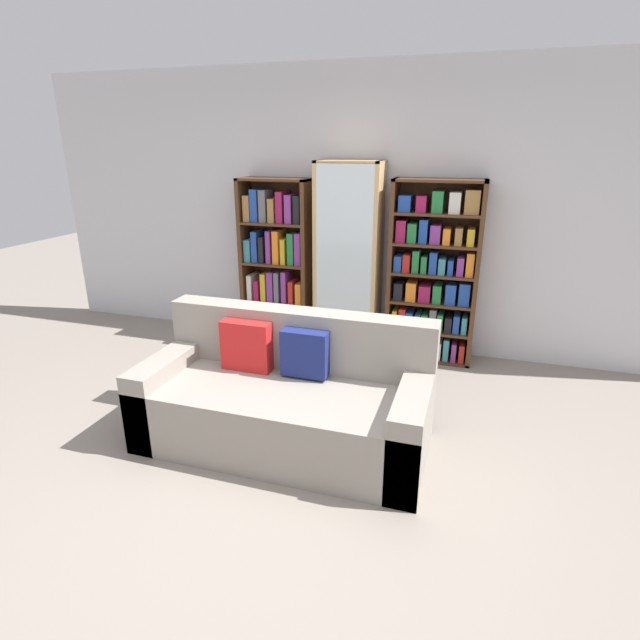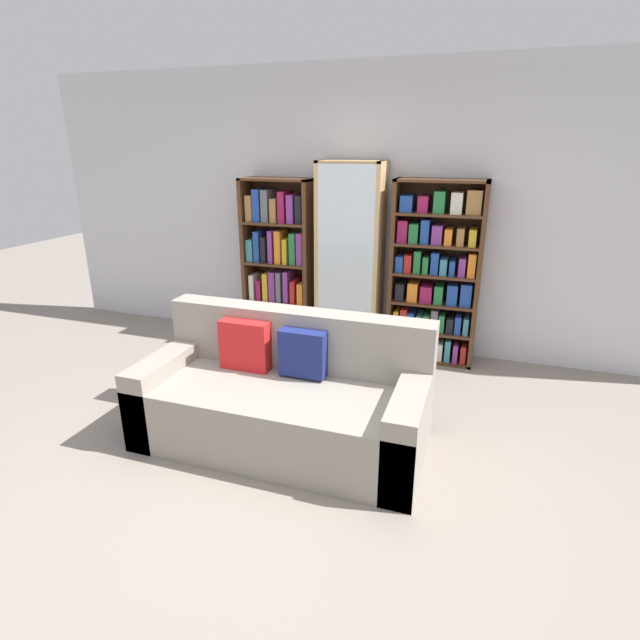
{
  "view_description": "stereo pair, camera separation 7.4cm",
  "coord_description": "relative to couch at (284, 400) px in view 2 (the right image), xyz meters",
  "views": [
    {
      "loc": [
        1.07,
        -2.32,
        1.98
      ],
      "look_at": [
        -0.1,
        1.37,
        0.61
      ],
      "focal_mm": 28.0,
      "sensor_mm": 36.0,
      "label": 1
    },
    {
      "loc": [
        1.14,
        -2.3,
        1.98
      ],
      "look_at": [
        -0.1,
        1.37,
        0.61
      ],
      "focal_mm": 28.0,
      "sensor_mm": 36.0,
      "label": 2
    }
  ],
  "objects": [
    {
      "name": "wall_back",
      "position": [
        0.08,
        1.99,
        1.04
      ],
      "size": [
        7.0,
        0.06,
        2.7
      ],
      "color": "silver",
      "rests_on": "ground"
    },
    {
      "name": "bookshelf_right",
      "position": [
        0.79,
        1.79,
        0.51
      ],
      "size": [
        0.82,
        0.32,
        1.69
      ],
      "color": "#4C2D19",
      "rests_on": "ground"
    },
    {
      "name": "display_cabinet",
      "position": [
        -0.02,
        1.77,
        0.61
      ],
      "size": [
        0.61,
        0.36,
        1.84
      ],
      "color": "tan",
      "rests_on": "ground"
    },
    {
      "name": "bookshelf_left",
      "position": [
        -0.78,
        1.78,
        0.5
      ],
      "size": [
        0.71,
        0.32,
        1.67
      ],
      "color": "#4C2D19",
      "rests_on": "ground"
    },
    {
      "name": "couch",
      "position": [
        0.0,
        0.0,
        0.0
      ],
      "size": [
        1.95,
        0.87,
        0.88
      ],
      "color": "gray",
      "rests_on": "ground"
    },
    {
      "name": "wine_bottle",
      "position": [
        0.43,
        1.14,
        -0.15
      ],
      "size": [
        0.07,
        0.07,
        0.38
      ],
      "color": "#192333",
      "rests_on": "ground"
    },
    {
      "name": "ground_plane",
      "position": [
        0.08,
        -0.52,
        -0.31
      ],
      "size": [
        16.0,
        16.0,
        0.0
      ],
      "primitive_type": "plane",
      "color": "gray"
    }
  ]
}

